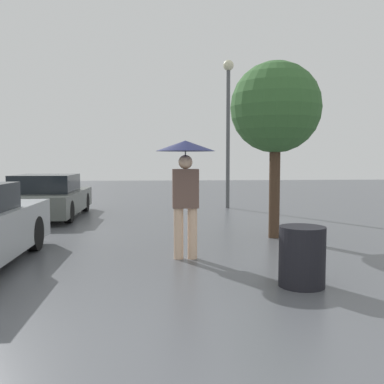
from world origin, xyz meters
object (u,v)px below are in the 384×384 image
object	(u,v)px
tree	(276,109)
street_lamp	(228,112)
parked_car_farthest	(48,197)
pedestrian	(185,170)
trash_bin	(302,256)

from	to	relation	value
tree	street_lamp	distance (m)	5.43
parked_car_farthest	pedestrian	bearing A→B (deg)	-56.93
parked_car_farthest	tree	world-z (taller)	tree
trash_bin	parked_car_farthest	bearing A→B (deg)	124.77
pedestrian	parked_car_farthest	size ratio (longest dim) A/B	0.47
parked_car_farthest	trash_bin	size ratio (longest dim) A/B	5.29
pedestrian	tree	bearing A→B (deg)	41.76
tree	trash_bin	bearing A→B (deg)	-99.84
parked_car_farthest	tree	size ratio (longest dim) A/B	1.13
street_lamp	trash_bin	bearing A→B (deg)	-93.51
parked_car_farthest	street_lamp	size ratio (longest dim) A/B	0.83
pedestrian	parked_car_farthest	world-z (taller)	pedestrian
pedestrian	street_lamp	xyz separation A→B (m)	(1.88, 7.11, 1.71)
pedestrian	trash_bin	bearing A→B (deg)	-50.12
tree	trash_bin	distance (m)	4.03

